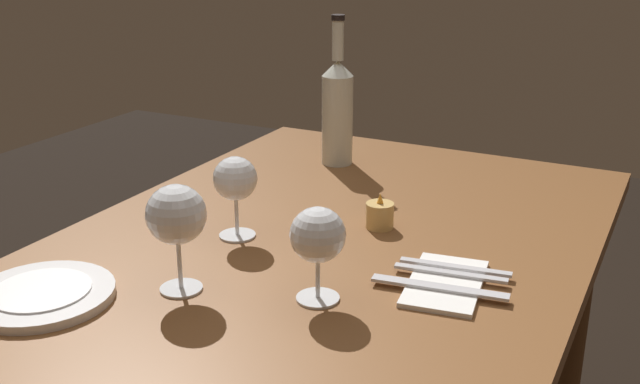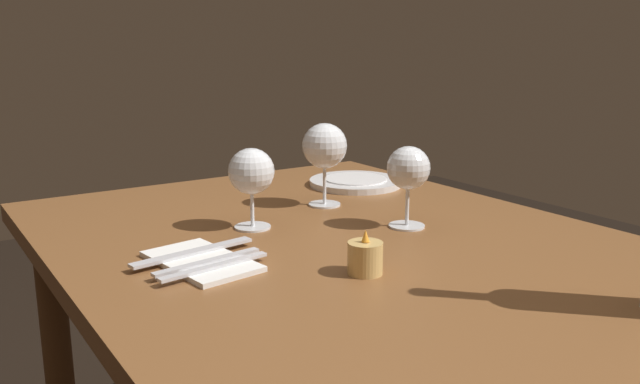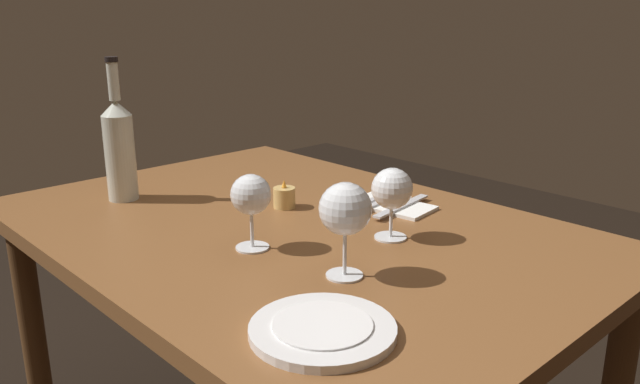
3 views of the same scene
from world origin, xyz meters
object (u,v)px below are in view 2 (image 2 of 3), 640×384
wine_glass_left (408,170)px  votive_candle (365,259)px  wine_glass_right (325,147)px  wine_glass_centre (251,173)px  dinner_plate (355,182)px  fork_outer (215,266)px  table_knife (193,252)px  folded_napkin (201,261)px  fork_inner (208,262)px

wine_glass_left → votive_candle: size_ratio=2.23×
wine_glass_right → votive_candle: size_ratio=2.54×
wine_glass_centre → dinner_plate: 0.42m
votive_candle → fork_outer: (0.12, 0.18, -0.01)m
fork_outer → table_knife: bearing=0.0°
table_knife → votive_candle: bearing=-137.9°
wine_glass_right → dinner_plate: bearing=-54.4°
wine_glass_left → fork_outer: bearing=94.6°
wine_glass_centre → folded_napkin: wine_glass_centre is taller
dinner_plate → fork_outer: (-0.37, 0.53, 0.00)m
wine_glass_centre → wine_glass_left: bearing=-121.9°
fork_outer → wine_glass_left: bearing=-85.4°
votive_candle → fork_outer: size_ratio=0.37×
folded_napkin → fork_inner: size_ratio=1.13×
votive_candle → dinner_plate: size_ratio=0.31×
wine_glass_right → fork_inner: 0.44m
fork_inner → fork_outer: bearing=180.0°
votive_candle → wine_glass_left: bearing=-54.0°
wine_glass_centre → table_knife: bearing=122.7°
folded_napkin → fork_outer: (-0.05, 0.00, 0.01)m
wine_glass_left → fork_inner: wine_glass_left is taller
wine_glass_left → wine_glass_centre: wine_glass_left is taller
votive_candle → table_knife: bearing=42.1°
votive_candle → table_knife: (0.20, 0.18, -0.01)m
votive_candle → folded_napkin: 0.25m
wine_glass_centre → table_knife: wine_glass_centre is taller
wine_glass_right → fork_outer: (-0.25, 0.36, -0.11)m
table_knife → wine_glass_centre: bearing=-57.3°
wine_glass_right → wine_glass_left: bearing=-170.4°
votive_candle → wine_glass_right: bearing=-25.4°
dinner_plate → table_knife: 0.60m
wine_glass_left → wine_glass_right: (0.22, 0.04, 0.02)m
wine_glass_left → votive_candle: 0.28m
wine_glass_right → votive_candle: 0.42m
wine_glass_right → wine_glass_centre: size_ratio=1.16×
folded_napkin → fork_outer: fork_outer is taller
table_knife → folded_napkin: bearing=180.0°
votive_candle → fork_outer: 0.22m
fork_inner → wine_glass_centre: bearing=-45.2°
wine_glass_left → votive_candle: wine_glass_left is taller
wine_glass_right → fork_outer: bearing=124.6°
fork_inner → table_knife: same height
wine_glass_centre → votive_candle: size_ratio=2.19×
wine_glass_centre → dinner_plate: bearing=-63.1°
wine_glass_left → fork_outer: 0.41m
wine_glass_centre → dinner_plate: wine_glass_centre is taller
folded_napkin → wine_glass_left: bearing=-92.6°
wine_glass_right → fork_inner: wine_glass_right is taller
wine_glass_centre → fork_inner: size_ratio=0.82×
wine_glass_left → fork_inner: (-0.01, 0.40, -0.10)m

